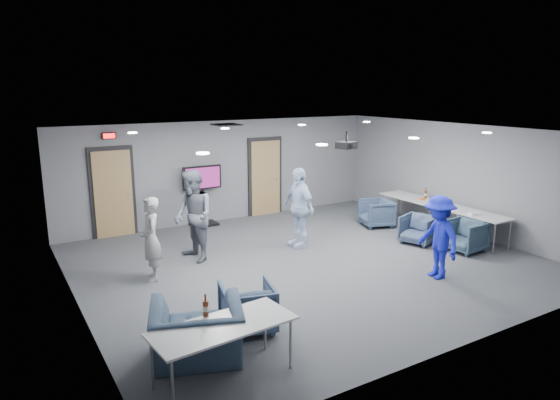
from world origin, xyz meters
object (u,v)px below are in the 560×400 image
person_c (299,207)px  bottle_front (206,308)px  chair_right_c (464,236)px  chair_front_b (197,332)px  chair_front_a (247,307)px  table_front_left (223,328)px  person_b (193,216)px  table_right_b (474,215)px  table_right_a (413,199)px  bottle_right (426,194)px  person_d (438,237)px  chair_right_b (418,229)px  chair_right_a (376,213)px  tv_stand (203,192)px  person_a (151,239)px  projector (346,145)px

person_c → bottle_front: (-3.79, -3.66, -0.07)m
chair_right_c → chair_front_b: (-6.76, -1.19, 0.04)m
chair_front_a → person_c: bearing=-118.9°
table_front_left → chair_front_b: bearing=95.7°
person_b → table_right_b: size_ratio=1.15×
person_c → table_right_a: person_c is taller
person_c → table_front_left: bearing=-43.8°
bottle_front → bottle_right: (7.58, 3.42, -0.01)m
person_d → chair_right_b: (1.28, 1.70, -0.47)m
chair_right_a → person_d: bearing=-5.7°
chair_right_c → bottle_front: (-6.73, -1.45, 0.49)m
chair_front_a → table_front_left: size_ratio=0.43×
chair_front_a → chair_front_b: (-0.96, -0.40, 0.03)m
bottle_right → table_front_left: bearing=-153.4°
person_d → chair_front_b: size_ratio=1.34×
person_d → chair_right_a: size_ratio=2.07×
person_b → bottle_right: size_ratio=6.95×
person_d → person_c: bearing=-147.6°
chair_right_c → tv_stand: 6.48m
chair_right_a → chair_right_c: same height
bottle_right → chair_right_b: bearing=-141.5°
person_b → person_c: size_ratio=1.06×
chair_right_b → table_right_a: table_right_a is taller
person_a → chair_right_a: size_ratio=2.06×
table_front_left → bottle_front: bottle_front is taller
person_b → person_c: 2.42m
chair_right_a → tv_stand: size_ratio=0.49×
chair_front_a → table_front_left: table_front_left is taller
person_a → chair_right_a: bearing=105.4°
projector → person_b: bearing=140.9°
person_a → person_b: (1.08, 0.60, 0.17)m
chair_right_a → table_front_left: bearing=-38.0°
chair_front_a → table_right_a: (6.45, 2.98, 0.32)m
person_c → table_right_b: size_ratio=1.09×
table_right_a → person_b: bearing=86.9°
person_c → table_right_b: bearing=61.0°
chair_front_b → bottle_right: size_ratio=4.31×
person_c → chair_right_b: (2.50, -1.27, -0.58)m
chair_right_b → table_front_left: 6.78m
person_b → person_d: bearing=42.1°
chair_right_c → chair_front_b: size_ratio=0.65×
person_d → person_a: bearing=-109.5°
table_right_a → bottle_right: size_ratio=6.59×
chair_front_b → table_right_a: size_ratio=0.65×
table_front_left → bottle_right: bottle_right is taller
chair_right_a → bottle_front: size_ratio=2.60×
person_c → table_front_left: person_c is taller
chair_front_a → chair_front_b: 1.04m
projector → table_right_a: bearing=6.1°
person_b → person_c: bearing=77.0°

